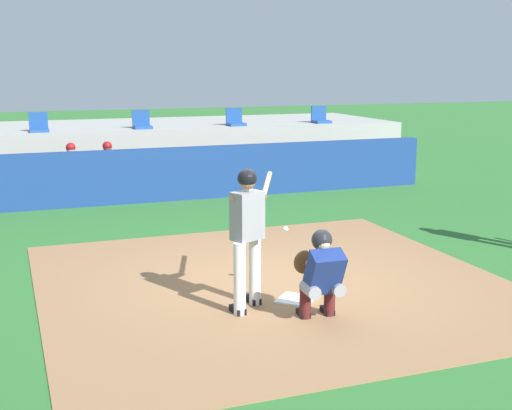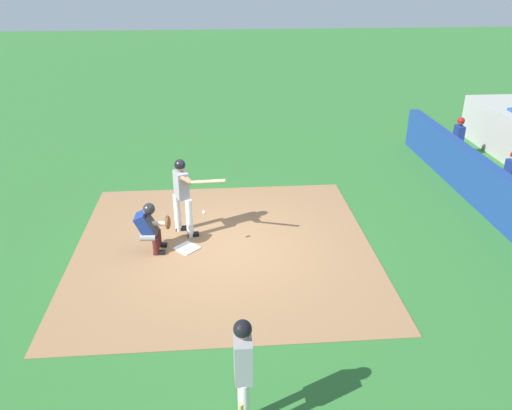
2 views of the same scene
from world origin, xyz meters
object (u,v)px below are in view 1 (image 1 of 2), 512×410
object	(u,v)px
batter_at_plate	(248,230)
dugout_player_1	(72,171)
stadium_seat_1	(39,126)
catcher_crouched	(320,272)
stadium_seat_4	(320,118)
stadium_seat_2	(142,123)
stadium_seat_3	(235,121)
dugout_player_2	(109,169)
home_plate	(296,299)

from	to	relation	value
batter_at_plate	dugout_player_1	distance (m)	8.32
stadium_seat_1	catcher_crouched	bearing A→B (deg)	-76.56
stadium_seat_4	catcher_crouched	bearing A→B (deg)	-115.50
dugout_player_1	stadium_seat_1	bearing A→B (deg)	105.85
dugout_player_1	stadium_seat_4	bearing A→B (deg)	15.73
stadium_seat_2	stadium_seat_3	xyz separation A→B (m)	(2.60, 0.00, 0.00)
dugout_player_2	stadium_seat_2	bearing A→B (deg)	59.59
batter_at_plate	home_plate	bearing A→B (deg)	4.99
catcher_crouched	dugout_player_2	xyz separation A→B (m)	(-1.20, 8.86, 0.06)
stadium_seat_2	stadium_seat_3	distance (m)	2.60
stadium_seat_1	stadium_seat_3	world-z (taller)	same
dugout_player_1	stadium_seat_2	distance (m)	2.99
home_plate	dugout_player_1	distance (m)	8.42
stadium_seat_1	stadium_seat_2	world-z (taller)	same
stadium_seat_1	stadium_seat_3	distance (m)	5.20
dugout_player_1	stadium_seat_1	distance (m)	2.28
stadium_seat_1	stadium_seat_4	distance (m)	7.80
home_plate	stadium_seat_1	xyz separation A→B (m)	(-2.60, 10.18, 1.51)
batter_at_plate	stadium_seat_2	size ratio (longest dim) A/B	3.76
stadium_seat_2	stadium_seat_3	bearing A→B (deg)	0.00
stadium_seat_2	batter_at_plate	bearing A→B (deg)	-93.81
home_plate	batter_at_plate	bearing A→B (deg)	-175.01
dugout_player_1	batter_at_plate	bearing A→B (deg)	-80.72
dugout_player_1	stadium_seat_2	world-z (taller)	stadium_seat_2
home_plate	stadium_seat_4	bearing A→B (deg)	62.94
home_plate	catcher_crouched	distance (m)	0.92
dugout_player_2	stadium_seat_4	distance (m)	6.76
stadium_seat_3	stadium_seat_4	distance (m)	2.60
batter_at_plate	dugout_player_1	xyz separation A→B (m)	(-1.34, 8.20, -0.36)
stadium_seat_2	stadium_seat_3	size ratio (longest dim) A/B	1.00
dugout_player_1	stadium_seat_4	distance (m)	7.55
stadium_seat_2	catcher_crouched	bearing A→B (deg)	-89.98
stadium_seat_3	stadium_seat_1	bearing A→B (deg)	180.00
dugout_player_1	stadium_seat_1	size ratio (longest dim) A/B	2.71
stadium_seat_2	dugout_player_2	bearing A→B (deg)	-120.41
batter_at_plate	stadium_seat_1	size ratio (longest dim) A/B	3.76
dugout_player_2	stadium_seat_4	world-z (taller)	stadium_seat_4
stadium_seat_3	stadium_seat_4	world-z (taller)	same
batter_at_plate	dugout_player_1	bearing A→B (deg)	99.28
stadium_seat_2	stadium_seat_4	world-z (taller)	same
catcher_crouched	dugout_player_1	bearing A→B (deg)	102.88
stadium_seat_1	stadium_seat_4	world-z (taller)	same
dugout_player_2	stadium_seat_3	distance (m)	4.39
batter_at_plate	stadium_seat_4	distance (m)	11.82
dugout_player_1	home_plate	bearing A→B (deg)	-76.06
home_plate	catcher_crouched	world-z (taller)	catcher_crouched
stadium_seat_2	stadium_seat_4	xyz separation A→B (m)	(5.20, 0.00, 0.00)
catcher_crouched	stadium_seat_1	bearing A→B (deg)	103.44
stadium_seat_3	stadium_seat_4	bearing A→B (deg)	0.00
home_plate	catcher_crouched	xyz separation A→B (m)	(0.00, -0.71, 0.59)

